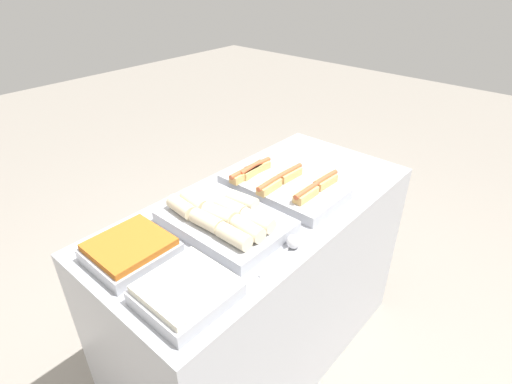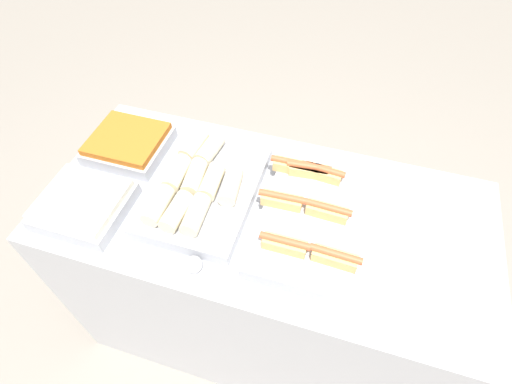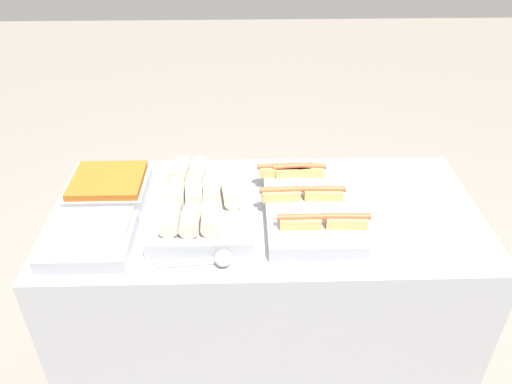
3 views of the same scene
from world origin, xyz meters
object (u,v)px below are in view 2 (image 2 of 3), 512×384
Objects in this scene: serving_spoon_near at (190,264)px; tray_wraps at (201,187)px; tray_side_back at (128,144)px; tray_side_front at (83,205)px; tray_hotdogs at (310,213)px.

tray_wraps is at bearing 104.72° from serving_spoon_near.
tray_side_back is at bearing 160.21° from tray_wraps.
tray_side_front is (-0.34, -0.18, -0.01)m from tray_wraps.
tray_wraps is 0.28m from serving_spoon_near.
tray_hotdogs is at bearing 14.56° from tray_side_front.
serving_spoon_near is at bearing -12.83° from tray_side_front.
tray_side_back is 1.19× the size of serving_spoon_near.
serving_spoon_near is at bearing -43.57° from tray_side_back.
tray_wraps is at bearing -19.79° from tray_side_back.
tray_wraps is at bearing -178.55° from tray_hotdogs.
tray_side_front is at bearing -165.44° from tray_hotdogs.
tray_side_front is at bearing -90.00° from tray_side_back.
tray_side_front is at bearing -152.83° from tray_wraps.
serving_spoon_near is (0.07, -0.27, -0.02)m from tray_wraps.
tray_side_back reaches higher than serving_spoon_near.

